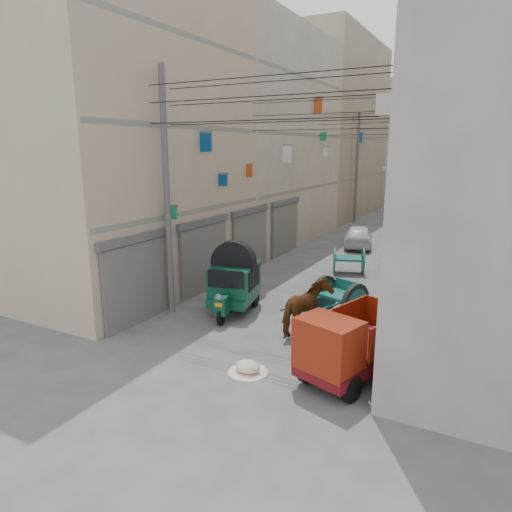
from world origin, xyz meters
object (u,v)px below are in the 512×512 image
Objects in this scene: feed_sack at (248,367)px; distant_car_green at (418,200)px; distant_car_white at (359,236)px; mini_truck at (347,349)px; distant_car_grey at (435,219)px; tonga_cart at (339,299)px; horse at (307,308)px; auto_rickshaw at (234,280)px; second_cart at (349,260)px.

feed_sack is 37.54m from distant_car_green.
distant_car_white is at bearing 82.83° from distant_car_green.
distant_car_grey is (-1.00, 24.04, -0.20)m from mini_truck.
distant_car_white is at bearing 122.30° from tonga_cart.
mini_truck is 1.80× the size of horse.
auto_rickshaw is 21.42m from distant_car_grey.
tonga_cart reaches higher than distant_car_green.
horse reaches higher than distant_car_white.
mini_truck is at bearing -90.75° from distant_car_grey.
mini_truck is (4.86, -2.97, -0.26)m from auto_rickshaw.
mini_truck is 2.07× the size of second_cart.
tonga_cart reaches higher than distant_car_white.
distant_car_green is at bearing -103.50° from distant_car_white.
horse is at bearing 85.29° from distant_car_white.
feed_sack is at bearing 85.36° from distant_car_green.
auto_rickshaw is at bearing 81.29° from distant_car_green.
second_cart is at bearing 123.82° from mini_truck.
second_cart is 27.27m from distant_car_green.
auto_rickshaw reaches higher than mini_truck.
tonga_cart is 0.80× the size of distant_car_grey.
tonga_cart is 5.08× the size of feed_sack.
tonga_cart reaches higher than second_cart.
mini_truck reaches higher than feed_sack.
auto_rickshaw reaches higher than distant_car_white.
auto_rickshaw is 1.45× the size of horse.
second_cart is at bearing 85.26° from distant_car_green.
distant_car_green is (-0.08, 21.42, -0.09)m from distant_car_white.
auto_rickshaw is 0.70× the size of distant_car_grey.
second_cart is at bearing 123.45° from tonga_cart.
feed_sack is 0.17× the size of distant_car_green.
tonga_cart is at bearing 1.75° from auto_rickshaw.
horse is at bearing 83.08° from feed_sack.
feed_sack is 0.33× the size of horse.
horse is (-1.92, 2.26, -0.04)m from mini_truck.
distant_car_grey is at bearing 108.52° from tonga_cart.
distant_car_white is (-3.99, 15.37, -0.22)m from mini_truck.
mini_truck reaches higher than horse.
tonga_cart is 33.02m from distant_car_green.
horse is at bearing 147.69° from mini_truck.
second_cart is 0.87× the size of horse.
mini_truck is 15.88m from distant_car_white.
distant_car_white is 1.00× the size of distant_car_green.
mini_truck is at bearing 17.40° from feed_sack.
auto_rickshaw is 5.71m from mini_truck.
horse is (0.36, 2.98, 0.65)m from feed_sack.
distant_car_white is (0.87, 12.39, -0.47)m from auto_rickshaw.
tonga_cart is 0.86× the size of distant_car_white.
second_cart is 5.94m from distant_car_white.
distant_car_white is at bearing 81.44° from second_cart.
distant_car_white is at bearing -112.18° from distant_car_grey.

